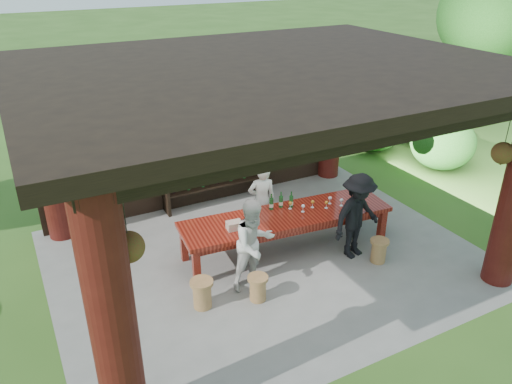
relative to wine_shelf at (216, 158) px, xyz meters
name	(u,v)px	position (x,y,z in m)	size (l,w,h in m)	color
ground	(266,257)	(-0.11, -2.45, -1.05)	(90.00, 90.00, 0.00)	#2D5119
pavilion	(255,140)	(-0.13, -2.02, 1.08)	(7.50, 6.00, 3.60)	slate
wine_shelf	(216,158)	(0.00, 0.00, 0.00)	(2.38, 0.36, 2.10)	black
tasting_table	(286,220)	(0.32, -2.40, -0.41)	(3.96, 1.36, 0.75)	#4F110B
stool_near_left	(258,287)	(-0.82, -3.45, -0.82)	(0.33, 0.33, 0.43)	olive
stool_near_right	(379,250)	(1.60, -3.49, -0.82)	(0.33, 0.33, 0.44)	olive
stool_far_left	(202,293)	(-1.66, -3.21, -0.80)	(0.37, 0.37, 0.48)	olive
host	(262,201)	(0.20, -1.68, -0.32)	(0.54, 0.35, 1.47)	silver
guest_woman	(254,244)	(-0.68, -3.07, -0.27)	(0.76, 0.59, 1.56)	silver
guest_man	(357,216)	(1.35, -3.12, -0.25)	(1.04, 0.60, 1.61)	black
table_bottles	(281,200)	(0.37, -2.12, -0.15)	(0.45, 0.17, 0.31)	#194C1E
table_glasses	(317,204)	(0.97, -2.43, -0.23)	(0.97, 0.41, 0.15)	silver
napkin_basket	(234,225)	(-0.73, -2.43, -0.23)	(0.26, 0.18, 0.14)	#BF6672
shrubs	(332,182)	(2.11, -1.29, -0.50)	(15.12, 8.17, 1.36)	#194C14
trees	(366,38)	(3.30, -0.56, 2.31)	(20.06, 9.41, 4.80)	#3F2819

